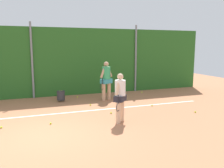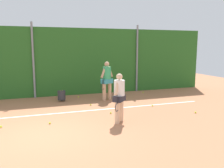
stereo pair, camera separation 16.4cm
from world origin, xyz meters
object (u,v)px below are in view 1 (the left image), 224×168
at_px(tennis_ball_8, 51,123).
at_px(tennis_ball_9, 77,97).
at_px(player_foreground_near, 120,95).
at_px(tennis_ball_5, 195,112).
at_px(tennis_ball_2, 90,105).
at_px(tennis_ball_10, 1,127).
at_px(ball_hopper, 61,95).
at_px(tennis_ball_11, 152,105).
at_px(tennis_ball_7, 111,113).
at_px(tennis_ball_6, 142,92).
at_px(player_midcourt, 106,79).

height_order(tennis_ball_8, tennis_ball_9, same).
bearing_deg(player_foreground_near, tennis_ball_5, 135.58).
relative_size(player_foreground_near, tennis_ball_9, 24.80).
xyz_separation_m(player_foreground_near, tennis_ball_2, (-0.37, 2.49, -0.88)).
bearing_deg(tennis_ball_5, player_foreground_near, -178.85).
bearing_deg(player_foreground_near, tennis_ball_2, -127.01).
bearing_deg(tennis_ball_10, ball_hopper, 53.70).
relative_size(tennis_ball_5, tennis_ball_11, 1.00).
relative_size(ball_hopper, tennis_ball_5, 7.78).
height_order(ball_hopper, tennis_ball_7, ball_hopper).
xyz_separation_m(tennis_ball_2, tennis_ball_10, (-3.32, -1.83, 0.00)).
distance_m(tennis_ball_6, tennis_ball_10, 7.64).
bearing_deg(ball_hopper, tennis_ball_9, 32.47).
bearing_deg(tennis_ball_10, tennis_ball_7, 5.64).
bearing_deg(tennis_ball_11, tennis_ball_10, -171.59).
distance_m(player_midcourt, tennis_ball_5, 4.22).
distance_m(tennis_ball_2, tennis_ball_10, 3.79).
height_order(player_foreground_near, tennis_ball_9, player_foreground_near).
relative_size(ball_hopper, tennis_ball_2, 7.78).
xyz_separation_m(ball_hopper, tennis_ball_8, (-0.76, -3.16, -0.26)).
height_order(tennis_ball_9, tennis_ball_10, same).
bearing_deg(tennis_ball_2, player_foreground_near, -81.43).
distance_m(ball_hopper, tennis_ball_9, 1.07).
height_order(tennis_ball_2, tennis_ball_5, same).
distance_m(tennis_ball_5, tennis_ball_9, 5.60).
height_order(player_midcourt, tennis_ball_11, player_midcourt).
bearing_deg(tennis_ball_9, tennis_ball_10, -130.84).
relative_size(player_midcourt, tennis_ball_10, 27.50).
bearing_deg(tennis_ball_8, tennis_ball_6, 35.89).
height_order(player_foreground_near, tennis_ball_5, player_foreground_near).
distance_m(player_midcourt, tennis_ball_8, 4.09).
height_order(player_midcourt, tennis_ball_6, player_midcourt).
distance_m(tennis_ball_2, tennis_ball_11, 2.63).
bearing_deg(tennis_ball_11, ball_hopper, 148.21).
relative_size(tennis_ball_2, tennis_ball_11, 1.00).
bearing_deg(player_foreground_near, tennis_ball_11, 170.57).
relative_size(tennis_ball_6, tennis_ball_11, 1.00).
xyz_separation_m(player_midcourt, tennis_ball_5, (2.51, -3.25, -0.98)).
xyz_separation_m(tennis_ball_9, tennis_ball_11, (2.65, -2.74, 0.00)).
distance_m(player_foreground_near, tennis_ball_6, 5.34).
distance_m(player_midcourt, tennis_ball_6, 2.78).
distance_m(ball_hopper, tennis_ball_11, 4.16).
bearing_deg(tennis_ball_11, player_midcourt, 128.84).
distance_m(player_foreground_near, tennis_ball_7, 1.36).
distance_m(tennis_ball_10, tennis_ball_11, 5.82).
xyz_separation_m(tennis_ball_2, tennis_ball_5, (3.50, -2.43, 0.00)).
bearing_deg(player_midcourt, tennis_ball_5, 101.38).
xyz_separation_m(player_midcourt, tennis_ball_7, (-0.57, -2.29, -0.98)).
bearing_deg(player_midcourt, tennis_ball_11, 102.59).
xyz_separation_m(tennis_ball_2, tennis_ball_9, (-0.21, 1.77, 0.00)).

